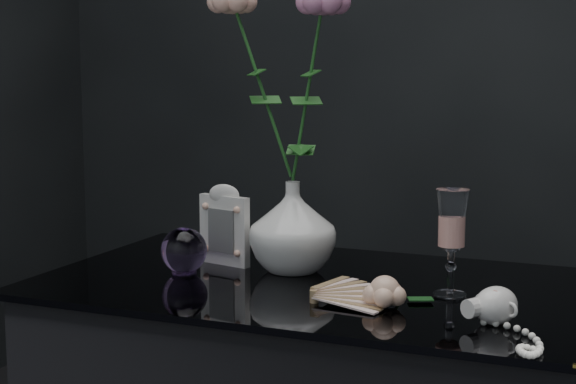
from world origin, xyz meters
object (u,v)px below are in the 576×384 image
at_px(picture_frame, 224,224).
at_px(pearl_jar, 496,304).
at_px(vase, 293,227).
at_px(loose_rose, 385,292).
at_px(wine_glass, 451,243).
at_px(paperweight, 184,250).

height_order(picture_frame, pearl_jar, picture_frame).
xyz_separation_m(vase, loose_rose, (0.23, -0.17, -0.06)).
xyz_separation_m(vase, pearl_jar, (0.40, -0.19, -0.05)).
bearing_deg(vase, pearl_jar, -25.32).
bearing_deg(loose_rose, pearl_jar, -0.04).
relative_size(vase, pearl_jar, 0.81).
bearing_deg(wine_glass, vase, 168.37).
relative_size(vase, loose_rose, 1.11).
xyz_separation_m(paperweight, loose_rose, (0.41, -0.08, -0.02)).
height_order(vase, paperweight, vase).
distance_m(vase, pearl_jar, 0.45).
relative_size(paperweight, loose_rose, 0.56).
distance_m(picture_frame, loose_rose, 0.42).
relative_size(loose_rose, pearl_jar, 0.73).
relative_size(vase, picture_frame, 1.08).
distance_m(wine_glass, picture_frame, 0.46).
xyz_separation_m(picture_frame, loose_rose, (0.37, -0.18, -0.05)).
distance_m(vase, picture_frame, 0.14).
xyz_separation_m(vase, picture_frame, (-0.14, 0.01, -0.01)).
bearing_deg(picture_frame, wine_glass, 4.63).
relative_size(vase, paperweight, 1.98).
bearing_deg(paperweight, wine_glass, 2.90).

